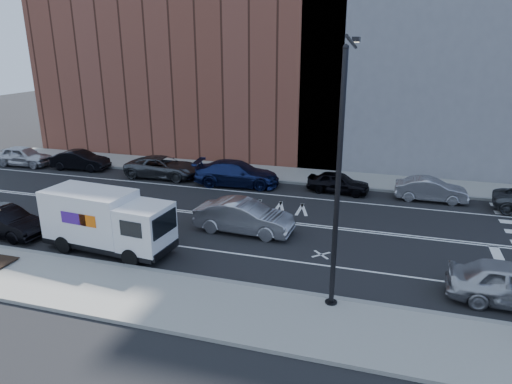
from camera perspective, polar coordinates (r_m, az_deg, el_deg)
The scene contains 17 objects.
ground at distance 25.25m, azimuth -4.24°, elevation -2.96°, with size 120.00×120.00×0.00m, color black.
sidewalk_near at distance 18.09m, azimuth -14.40°, elevation -12.33°, with size 44.00×3.60×0.15m, color gray.
sidewalk_far at distance 33.17m, azimuth 1.15°, elevation 2.41°, with size 44.00×3.60×0.15m, color gray.
curb_near at distance 19.43m, azimuth -11.69°, elevation -9.82°, with size 44.00×0.25×0.17m, color gray.
curb_far at distance 31.51m, azimuth 0.26°, elevation 1.58°, with size 44.00×0.25×0.17m, color gray.
road_markings at distance 25.25m, azimuth -4.24°, elevation -2.95°, with size 40.00×8.60×0.01m, color white, non-canonical shape.
bldg_brick at distance 41.08m, azimuth -7.54°, elevation 20.71°, with size 26.00×10.00×22.00m, color brown.
streetlight at distance 15.65m, azimuth 10.51°, elevation 3.03°, with size 0.44×4.02×9.34m.
fedex_van at distance 21.64m, azimuth -18.14°, elevation -3.42°, with size 6.23×2.60×2.78m.
far_parked_a at distance 39.59m, azimuth -27.08°, elevation 4.04°, with size 1.81×4.49×1.53m, color #B8B7BD.
far_parked_b at distance 36.63m, azimuth -21.12°, elevation 3.73°, with size 1.51×4.32×1.42m, color black.
far_parked_c at distance 32.83m, azimuth -11.56°, elevation 3.07°, with size 2.43×5.28×1.47m, color #424449.
far_parked_d at distance 30.32m, azimuth -2.42°, elevation 2.34°, with size 2.29×5.64×1.64m, color #16204E.
far_parked_e at distance 29.31m, azimuth 10.24°, elevation 1.18°, with size 1.56×3.89×1.32m, color black.
far_parked_f at distance 29.31m, azimuth 21.03°, elevation 0.28°, with size 1.45×4.16×1.37m, color #98989C.
driving_sedan at distance 22.80m, azimuth -1.50°, elevation -3.11°, with size 1.72×4.93×1.62m, color #A0A0A5.
near_parked_rear_a at distance 25.61m, azimuth -28.92°, elevation -3.27°, with size 1.51×4.34×1.43m, color black.
Camera 1 is at (8.54, -21.96, 9.09)m, focal length 32.00 mm.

